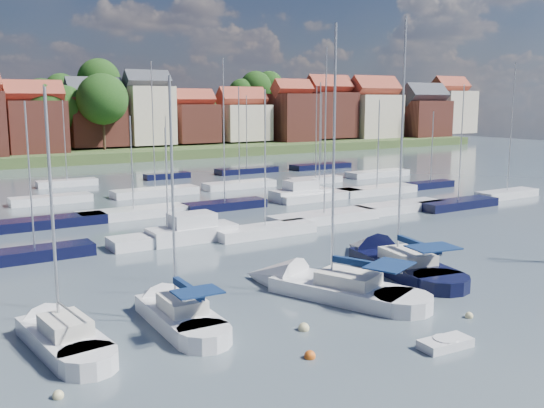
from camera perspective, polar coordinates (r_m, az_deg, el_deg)
ground at (r=68.80m, az=-10.40°, el=0.33°), size 260.00×260.00×0.00m
sailboat_left at (r=31.89m, az=-9.38°, el=-9.95°), size 2.81×9.73×13.23m
sailboat_centre at (r=35.65m, az=4.21°, el=-7.73°), size 7.59×12.45×16.47m
sailboat_navy at (r=41.90m, az=10.85°, el=-5.22°), size 5.52×13.14×17.60m
sailboat_far at (r=30.37m, az=-19.66°, el=-11.47°), size 3.49×9.64×12.60m
tender at (r=29.09m, az=16.00°, el=-12.51°), size 2.54×1.31×0.53m
buoy_a at (r=25.17m, az=-19.47°, el=-16.84°), size 0.43×0.43×0.43m
buoy_b at (r=27.13m, az=3.58°, el=-14.28°), size 0.50×0.50×0.50m
buoy_c at (r=30.11m, az=3.00°, el=-11.77°), size 0.55×0.55×0.55m
buoy_d at (r=33.25m, az=18.05°, el=-10.14°), size 0.41×0.41×0.41m
buoy_e at (r=41.66m, az=11.06°, el=-5.81°), size 0.46×0.46×0.46m
marina_field at (r=65.06m, az=-7.27°, el=0.27°), size 79.62×41.41×15.93m
far_shore_town at (r=158.35m, az=-22.27°, el=6.67°), size 212.46×90.00×22.27m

